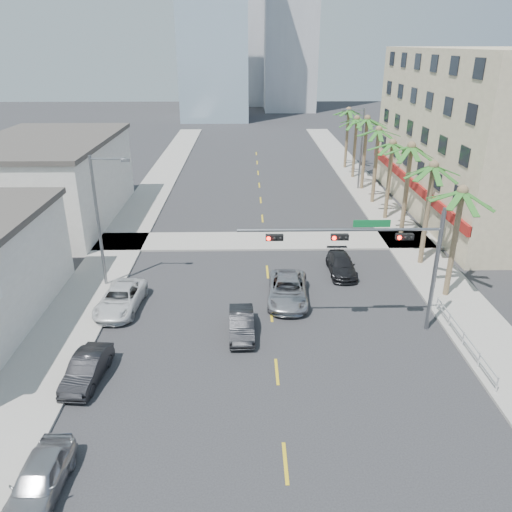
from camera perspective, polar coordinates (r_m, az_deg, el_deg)
The scene contains 25 objects.
ground at distance 23.01m, azimuth 3.00°, elevation -18.97°, with size 260.00×260.00×0.00m, color #262628.
sidewalk_right at distance 42.26m, azimuth 17.57°, elevation 0.78°, with size 4.00×120.00×0.15m, color gray.
sidewalk_left at distance 41.42m, azimuth -15.74°, elevation 0.54°, with size 4.00×120.00×0.15m, color gray.
sidewalk_cross at distance 41.94m, azimuth 0.99°, elevation 1.74°, with size 80.00×4.00×0.15m, color gray.
building_right at distance 53.11m, azimuth 25.78°, elevation 12.41°, with size 15.25×28.00×15.00m.
building_left_far at distance 49.90m, azimuth -22.46°, elevation 7.76°, with size 11.00×18.00×7.20m, color beige.
tower_far_center at distance 142.10m, azimuth -1.89°, elevation 25.48°, with size 16.00×16.00×42.00m, color #ADADB2.
traffic_signal_mast at distance 27.97m, azimuth 14.01°, elevation 0.72°, with size 11.12×0.54×7.20m.
palm_tree_0 at distance 32.88m, azimuth 22.53°, elevation 6.72°, with size 4.80×4.80×7.80m.
palm_tree_1 at distance 37.47m, azimuth 19.63°, elevation 9.56°, with size 4.80×4.80×8.16m.
palm_tree_2 at distance 42.20m, azimuth 17.34°, elevation 11.75°, with size 4.80×4.80×8.52m.
palm_tree_3 at distance 47.21m, azimuth 15.35°, elevation 12.24°, with size 4.80×4.80×7.80m.
palm_tree_4 at distance 52.09m, azimuth 13.85°, elevation 13.75°, with size 4.80×4.80×8.16m.
palm_tree_5 at distance 57.03m, azimuth 12.60°, elevation 14.99°, with size 4.80×4.80×8.52m.
palm_tree_6 at distance 62.15m, azimuth 11.46°, elevation 15.08°, with size 4.80×4.80×7.80m.
palm_tree_7 at distance 67.16m, azimuth 10.55°, elevation 16.03°, with size 4.80×4.80×8.16m.
streetlight_left at distance 34.05m, azimuth -17.35°, elevation 4.40°, with size 2.55×0.25×9.00m.
streetlight_right at distance 57.33m, azimuth 11.76°, elevation 12.34°, with size 2.55×0.25×9.00m.
guardrail at distance 29.75m, azimuth 22.63°, elevation -8.54°, with size 0.08×8.08×1.00m.
car_parked_near at distance 21.54m, azimuth -23.54°, elevation -22.37°, with size 1.69×4.19×1.43m, color #A3A4A8.
car_parked_mid at distance 26.47m, azimuth -18.77°, elevation -12.13°, with size 1.41×4.04×1.33m, color black.
car_parked_far at distance 32.34m, azimuth -15.22°, elevation -4.76°, with size 2.35×5.10×1.42m, color silver.
car_lane_left at distance 28.69m, azimuth -1.66°, elevation -7.80°, with size 1.39×3.99×1.32m, color black.
car_lane_center at distance 32.27m, azimuth 3.65°, elevation -3.89°, with size 2.51×5.45×1.51m, color #A9A8AD.
car_lane_right at distance 36.53m, azimuth 9.72°, elevation -1.01°, with size 1.81×4.46×1.29m, color black.
Camera 1 is at (-1.46, -16.99, 15.45)m, focal length 35.00 mm.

